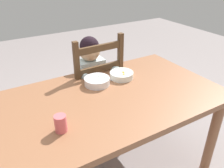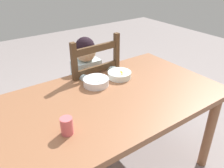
% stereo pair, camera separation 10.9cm
% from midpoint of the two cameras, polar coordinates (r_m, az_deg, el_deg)
% --- Properties ---
extents(dining_table, '(1.49, 0.86, 0.71)m').
position_cam_midpoint_polar(dining_table, '(1.53, 1.27, -6.05)').
color(dining_table, '#925D3E').
rests_on(dining_table, ground).
extents(dining_chair, '(0.43, 0.43, 0.99)m').
position_cam_midpoint_polar(dining_chair, '(2.01, -3.21, -2.02)').
color(dining_chair, '#4F3621').
rests_on(dining_chair, ground).
extents(child_figure, '(0.32, 0.31, 0.95)m').
position_cam_midpoint_polar(child_figure, '(1.93, -3.34, 2.16)').
color(child_figure, silver).
rests_on(child_figure, ground).
extents(bowl_of_peas, '(0.18, 0.18, 0.05)m').
position_cam_midpoint_polar(bowl_of_peas, '(1.61, -1.80, 0.71)').
color(bowl_of_peas, white).
rests_on(bowl_of_peas, dining_table).
extents(bowl_of_carrots, '(0.17, 0.17, 0.05)m').
position_cam_midpoint_polar(bowl_of_carrots, '(1.71, 4.22, 2.26)').
color(bowl_of_carrots, white).
rests_on(bowl_of_carrots, dining_table).
extents(spoon, '(0.14, 0.06, 0.01)m').
position_cam_midpoint_polar(spoon, '(1.70, 2.43, 1.38)').
color(spoon, silver).
rests_on(spoon, dining_table).
extents(drinking_cup, '(0.06, 0.06, 0.09)m').
position_cam_midpoint_polar(drinking_cup, '(1.19, -10.05, -9.67)').
color(drinking_cup, '#E06067').
rests_on(drinking_cup, dining_table).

